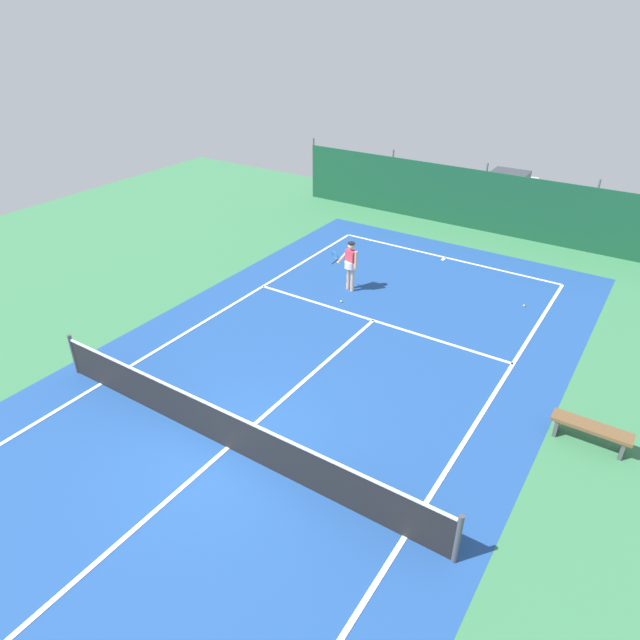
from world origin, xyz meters
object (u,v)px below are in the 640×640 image
Objects in this scene: parked_car at (505,192)px; courtside_bench at (591,430)px; tennis_ball_near_player at (341,301)px; tennis_player at (350,263)px; tennis_ball_midcourt at (524,306)px; tennis_net at (226,429)px.

parked_car reaches higher than courtside_bench.
tennis_player is at bearing 104.15° from tennis_ball_near_player.
tennis_ball_midcourt is 0.02× the size of parked_car.
tennis_ball_near_player is 8.12m from courtside_bench.
tennis_ball_near_player is at bearing 161.51° from courtside_bench.
tennis_player is at bearing 101.72° from tennis_net.
parked_car reaches higher than tennis_player.
parked_car reaches higher than tennis_ball_midcourt.
tennis_ball_midcourt is (5.07, 1.95, -0.93)m from tennis_player.
tennis_player is at bearing -158.91° from tennis_ball_midcourt.
tennis_net is at bearing 88.53° from parked_car.
courtside_bench is (6.19, -13.91, -0.46)m from parked_car.
tennis_ball_near_player and tennis_ball_midcourt have the same top height.
tennis_player is 24.85× the size of tennis_ball_near_player.
tennis_ball_midcourt is 0.04× the size of courtside_bench.
tennis_net is 6.17× the size of tennis_player.
tennis_net is 6.33× the size of courtside_bench.
parked_car reaches higher than tennis_ball_near_player.
tennis_player is 0.39× the size of parked_car.
tennis_ball_midcourt is 9.16m from parked_car.
parked_car is 15.23m from courtside_bench.
tennis_net is at bearing 120.00° from tennis_player.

